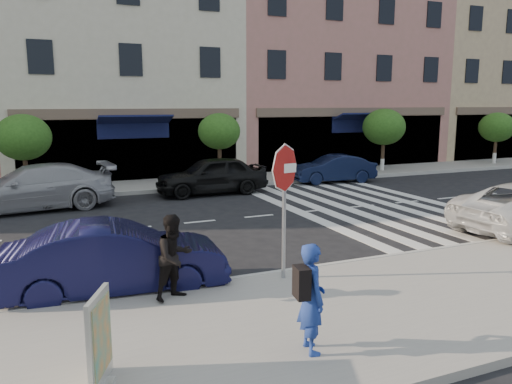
% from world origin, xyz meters
% --- Properties ---
extents(ground, '(120.00, 120.00, 0.00)m').
position_xyz_m(ground, '(0.00, 0.00, 0.00)').
color(ground, black).
rests_on(ground, ground).
extents(sidewalk_near, '(60.00, 4.50, 0.15)m').
position_xyz_m(sidewalk_near, '(0.00, -3.75, 0.07)').
color(sidewalk_near, gray).
rests_on(sidewalk_near, ground).
extents(sidewalk_far, '(60.00, 3.00, 0.15)m').
position_xyz_m(sidewalk_far, '(0.00, 11.00, 0.07)').
color(sidewalk_far, gray).
rests_on(sidewalk_far, ground).
extents(building_centre, '(11.00, 9.00, 11.00)m').
position_xyz_m(building_centre, '(-0.50, 17.00, 5.50)').
color(building_centre, beige).
rests_on(building_centre, ground).
extents(building_east_mid, '(13.00, 9.00, 13.00)m').
position_xyz_m(building_east_mid, '(11.50, 17.00, 6.50)').
color(building_east_mid, '#B6726C').
rests_on(building_east_mid, ground).
extents(building_east_far, '(12.00, 9.00, 12.00)m').
position_xyz_m(building_east_far, '(24.00, 17.00, 6.00)').
color(building_east_far, '#CCB182').
rests_on(building_east_far, ground).
extents(street_tree_wb, '(2.10, 2.10, 3.06)m').
position_xyz_m(street_tree_wb, '(-5.00, 10.80, 2.31)').
color(street_tree_wb, '#473323').
rests_on(street_tree_wb, sidewalk_far).
extents(street_tree_c, '(1.90, 1.90, 3.04)m').
position_xyz_m(street_tree_c, '(3.00, 10.80, 2.36)').
color(street_tree_c, '#473323').
rests_on(street_tree_c, sidewalk_far).
extents(street_tree_ea, '(2.20, 2.20, 3.19)m').
position_xyz_m(street_tree_ea, '(12.00, 10.80, 2.39)').
color(street_tree_ea, '#473323').
rests_on(street_tree_ea, sidewalk_far).
extents(street_tree_eb, '(2.00, 2.00, 2.94)m').
position_xyz_m(street_tree_eb, '(20.00, 10.80, 2.22)').
color(street_tree_eb, '#473323').
rests_on(street_tree_eb, sidewalk_far).
extents(stop_sign, '(0.94, 0.24, 2.71)m').
position_xyz_m(stop_sign, '(-0.01, -1.91, 2.11)').
color(stop_sign, gray).
rests_on(stop_sign, sidewalk_near).
extents(photographer, '(0.46, 0.63, 1.58)m').
position_xyz_m(photographer, '(-0.98, -4.75, 0.94)').
color(photographer, navy).
rests_on(photographer, sidewalk_near).
extents(walker, '(0.93, 0.84, 1.55)m').
position_xyz_m(walker, '(-2.28, -2.09, 0.92)').
color(walker, black).
rests_on(walker, sidewalk_near).
extents(poster_board, '(0.36, 0.75, 1.20)m').
position_xyz_m(poster_board, '(-3.82, -4.49, 0.73)').
color(poster_board, beige).
rests_on(poster_board, sidewalk_near).
extents(car_near_mid, '(4.30, 1.79, 1.38)m').
position_xyz_m(car_near_mid, '(-3.16, -1.00, 0.69)').
color(car_near_mid, black).
rests_on(car_near_mid, ground).
extents(car_far_left, '(5.51, 2.62, 1.55)m').
position_xyz_m(car_far_left, '(-4.73, 7.94, 0.78)').
color(car_far_left, '#99989D').
rests_on(car_far_left, ground).
extents(car_far_mid, '(4.48, 1.83, 1.52)m').
position_xyz_m(car_far_mid, '(1.85, 8.47, 0.76)').
color(car_far_mid, black).
rests_on(car_far_mid, ground).
extents(car_far_right, '(3.99, 1.80, 1.27)m').
position_xyz_m(car_far_right, '(7.95, 9.10, 0.64)').
color(car_far_right, black).
rests_on(car_far_right, ground).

